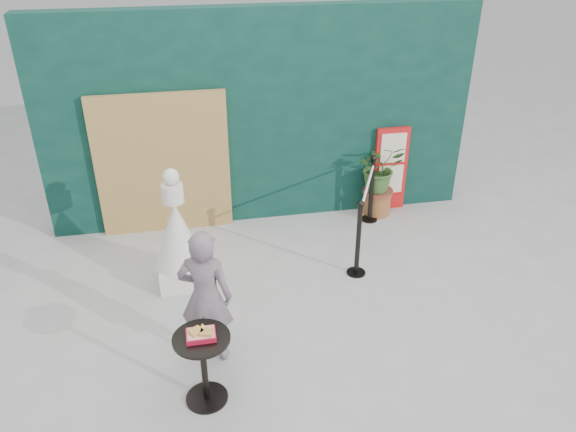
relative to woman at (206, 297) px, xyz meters
The scene contains 10 objects.
ground 1.27m from the woman, 11.58° to the right, with size 60.00×60.00×0.00m, color #ADAAA5.
back_wall 3.20m from the woman, 70.99° to the left, with size 6.00×0.30×3.00m, color black.
bamboo_fence 2.77m from the woman, 98.05° to the left, with size 1.80×0.08×2.00m, color tan.
woman is the anchor object (origin of this frame).
menu_board 4.00m from the woman, 43.31° to the left, with size 0.50×0.07×1.30m.
statue 1.37m from the woman, 100.69° to the left, with size 0.60×0.60×1.54m.
cafe_table 0.65m from the woman, 97.25° to the right, with size 0.52×0.52×0.75m.
food_basket 0.60m from the woman, 97.09° to the right, with size 0.26×0.19×0.11m.
planter 3.75m from the woman, 44.15° to the left, with size 0.67×0.58×1.14m.
stanchion_barrier 2.86m from the woman, 38.73° to the left, with size 0.84×1.54×1.03m.
Camera 1 is at (-1.06, -4.29, 4.08)m, focal length 35.00 mm.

